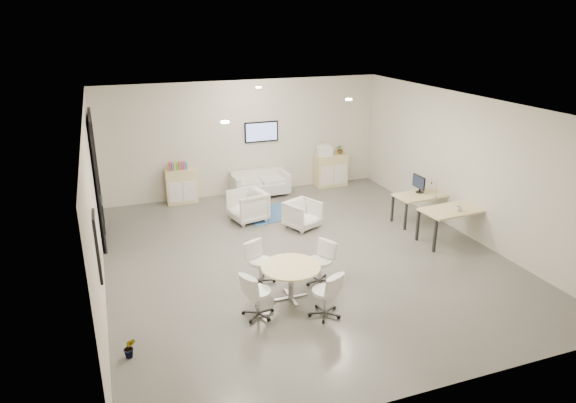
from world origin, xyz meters
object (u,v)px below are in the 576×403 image
(desk_rear, at_px, (423,197))
(desk_front, at_px, (455,212))
(armchair_left, at_px, (248,205))
(round_table, at_px, (291,270))
(sideboard_right, at_px, (331,170))
(sideboard_left, at_px, (181,186))
(loveseat, at_px, (260,184))
(armchair_right, at_px, (302,213))

(desk_rear, relative_size, desk_front, 0.91)
(armchair_left, distance_m, round_table, 3.93)
(sideboard_right, height_order, desk_rear, sideboard_right)
(sideboard_left, bearing_deg, loveseat, -4.20)
(loveseat, height_order, armchair_right, armchair_right)
(sideboard_left, distance_m, round_table, 5.91)
(desk_front, bearing_deg, armchair_right, 142.08)
(sideboard_left, height_order, round_table, sideboard_left)
(sideboard_left, relative_size, sideboard_right, 0.97)
(sideboard_left, relative_size, loveseat, 0.58)
(sideboard_left, height_order, desk_rear, sideboard_left)
(armchair_right, bearing_deg, armchair_left, 116.93)
(sideboard_left, bearing_deg, round_table, -80.07)
(loveseat, xyz_separation_m, desk_rear, (3.15, -3.32, 0.33))
(sideboard_right, distance_m, loveseat, 2.28)
(loveseat, height_order, desk_rear, desk_rear)
(sideboard_left, height_order, armchair_right, sideboard_left)
(sideboard_right, bearing_deg, desk_front, -79.62)
(loveseat, bearing_deg, desk_front, -56.83)
(loveseat, xyz_separation_m, round_table, (-1.16, -5.66, 0.24))
(desk_front, height_order, round_table, desk_front)
(armchair_left, xyz_separation_m, round_table, (-0.31, -3.91, 0.14))
(sideboard_right, bearing_deg, armchair_right, -125.89)
(desk_front, xyz_separation_m, round_table, (-4.30, -1.09, -0.15))
(armchair_right, xyz_separation_m, round_table, (-1.42, -3.02, 0.20))
(desk_rear, bearing_deg, armchair_right, 163.77)
(sideboard_right, distance_m, desk_front, 4.79)
(armchair_left, bearing_deg, round_table, -16.65)
(desk_front, bearing_deg, desk_rear, 85.18)
(loveseat, xyz_separation_m, desk_front, (3.14, -4.57, 0.39))
(sideboard_right, relative_size, round_table, 0.90)
(sideboard_left, xyz_separation_m, armchair_left, (1.33, -1.90, -0.04))
(desk_front, bearing_deg, loveseat, 120.36)
(round_table, bearing_deg, desk_rear, 28.42)
(round_table, bearing_deg, armchair_right, 64.79)
(sideboard_right, xyz_separation_m, armchair_right, (-2.01, -2.78, -0.11))
(sideboard_right, xyz_separation_m, desk_rear, (0.88, -3.47, 0.17))
(sideboard_right, xyz_separation_m, round_table, (-3.43, -5.80, 0.08))
(desk_rear, bearing_deg, armchair_left, 155.51)
(loveseat, bearing_deg, desk_rear, -47.81)
(sideboard_left, distance_m, armchair_right, 3.71)
(desk_front, bearing_deg, sideboard_right, 96.27)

